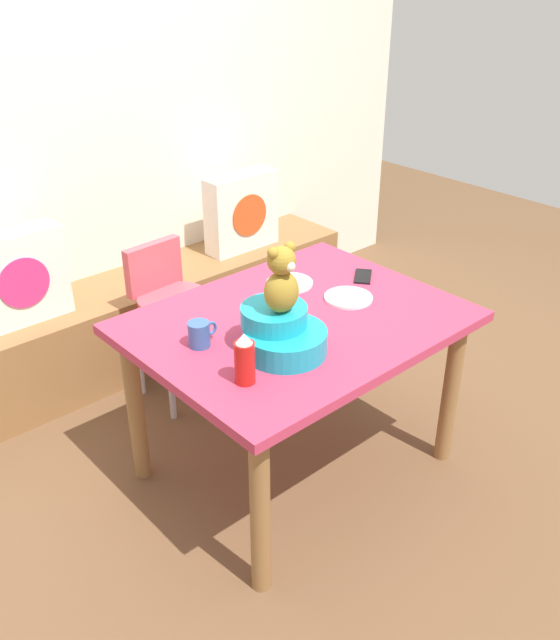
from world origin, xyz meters
name	(u,v)px	position (x,y,z in m)	size (l,w,h in m)	color
ground_plane	(295,464)	(0.00, 0.00, 0.00)	(8.00, 8.00, 0.00)	brown
back_wall	(91,110)	(0.00, 1.51, 1.30)	(4.40, 0.10, 2.60)	silver
window_bench	(141,319)	(0.00, 1.24, 0.23)	(2.60, 0.44, 0.46)	olive
pillow_floral_left	(17,278)	(-0.62, 1.21, 0.68)	(0.44, 0.15, 0.44)	white
pillow_floral_right	(242,212)	(0.70, 1.21, 0.68)	(0.44, 0.15, 0.44)	white
dining_table	(297,340)	(0.00, 0.00, 0.64)	(1.25, 0.97, 0.74)	#B73351
highchair	(172,303)	(-0.07, 0.80, 0.52)	(0.34, 0.46, 0.79)	#D84C59
infant_seat_teal	(281,333)	(-0.21, -0.14, 0.81)	(0.30, 0.33, 0.16)	#199CB4
teddy_bear	(282,281)	(-0.21, -0.14, 1.02)	(0.13, 0.12, 0.25)	olive
ketchup_bottle	(245,360)	(-0.43, -0.21, 0.83)	(0.07, 0.07, 0.18)	red
coffee_mug	(200,334)	(-0.40, 0.08, 0.79)	(0.12, 0.08, 0.09)	#335999
dinner_plate_near	(348,298)	(0.27, -0.02, 0.75)	(0.20, 0.20, 0.01)	white
dinner_plate_far	(290,283)	(0.18, 0.24, 0.75)	(0.20, 0.20, 0.01)	white
cell_phone	(363,276)	(0.47, 0.08, 0.74)	(0.07, 0.14, 0.01)	black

